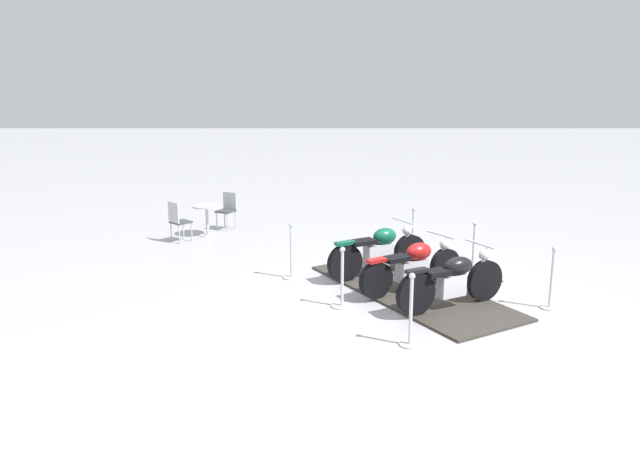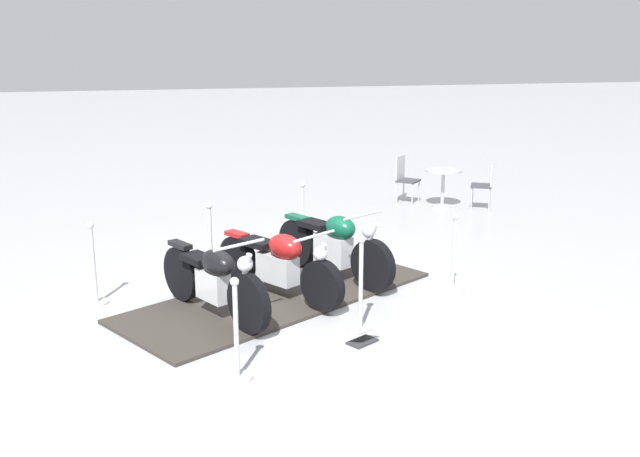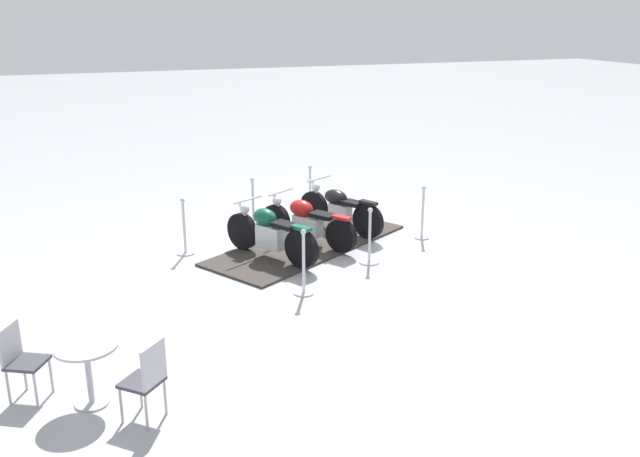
# 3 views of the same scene
# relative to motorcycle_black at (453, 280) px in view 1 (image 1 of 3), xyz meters

# --- Properties ---
(ground_plane) EXTENTS (80.00, 80.00, 0.00)m
(ground_plane) POSITION_rel_motorcycle_black_xyz_m (0.87, 0.55, -0.52)
(ground_plane) COLOR #B2B2B7
(display_platform) EXTENTS (4.50, 3.58, 0.04)m
(display_platform) POSITION_rel_motorcycle_black_xyz_m (0.87, 0.55, -0.49)
(display_platform) COLOR #38332D
(display_platform) RESTS_ON ground_plane
(motorcycle_black) EXTENTS (1.13, 1.93, 1.02)m
(motorcycle_black) POSITION_rel_motorcycle_black_xyz_m (0.00, 0.00, 0.00)
(motorcycle_black) COLOR black
(motorcycle_black) RESTS_ON display_platform
(motorcycle_maroon) EXTENTS (1.32, 1.96, 0.94)m
(motorcycle_maroon) POSITION_rel_motorcycle_black_xyz_m (0.88, 0.52, -0.03)
(motorcycle_maroon) COLOR black
(motorcycle_maroon) RESTS_ON display_platform
(motorcycle_forest) EXTENTS (1.20, 1.98, 1.02)m
(motorcycle_forest) POSITION_rel_motorcycle_black_xyz_m (1.76, 1.04, -0.00)
(motorcycle_forest) COLOR black
(motorcycle_forest) RESTS_ON display_platform
(stanchion_left_mid) EXTENTS (0.36, 0.36, 1.04)m
(stanchion_left_mid) POSITION_rel_motorcycle_black_xyz_m (0.12, 1.81, -0.21)
(stanchion_left_mid) COLOR silver
(stanchion_left_mid) RESTS_ON ground_plane
(stanchion_right_rear) EXTENTS (0.33, 0.33, 1.08)m
(stanchion_right_rear) POSITION_rel_motorcycle_black_xyz_m (3.16, 0.20, -0.17)
(stanchion_right_rear) COLOR silver
(stanchion_right_rear) RESTS_ON ground_plane
(stanchion_right_front) EXTENTS (0.30, 0.30, 1.07)m
(stanchion_right_front) POSITION_rel_motorcycle_black_xyz_m (0.05, -1.63, -0.15)
(stanchion_right_front) COLOR silver
(stanchion_right_front) RESTS_ON ground_plane
(stanchion_left_rear) EXTENTS (0.33, 0.33, 1.09)m
(stanchion_left_rear) POSITION_rel_motorcycle_black_xyz_m (1.68, 2.73, -0.17)
(stanchion_left_rear) COLOR silver
(stanchion_left_rear) RESTS_ON ground_plane
(stanchion_right_mid) EXTENTS (0.29, 0.29, 1.13)m
(stanchion_right_mid) POSITION_rel_motorcycle_black_xyz_m (1.61, -0.72, -0.11)
(stanchion_right_mid) COLOR silver
(stanchion_right_mid) RESTS_ON ground_plane
(stanchion_left_front) EXTENTS (0.30, 0.30, 1.08)m
(stanchion_left_front) POSITION_rel_motorcycle_black_xyz_m (-1.43, 0.90, -0.14)
(stanchion_left_front) COLOR silver
(stanchion_left_front) RESTS_ON ground_plane
(info_placard) EXTENTS (0.39, 0.34, 0.19)m
(info_placard) POSITION_rel_motorcycle_black_xyz_m (1.52, -1.09, -0.46)
(info_placard) COLOR #333338
(info_placard) RESTS_ON ground_plane
(cafe_table) EXTENTS (0.72, 0.72, 0.76)m
(cafe_table) POSITION_rel_motorcycle_black_xyz_m (5.03, 4.93, 0.05)
(cafe_table) COLOR #B7B7BC
(cafe_table) RESTS_ON ground_plane
(cafe_chair_near_table) EXTENTS (0.54, 0.54, 0.93)m
(cafe_chair_near_table) POSITION_rel_motorcycle_black_xyz_m (5.75, 4.54, 0.02)
(cafe_chair_near_table) COLOR #B7B7BC
(cafe_chair_near_table) RESTS_ON ground_plane
(cafe_chair_across_table) EXTENTS (0.57, 0.57, 0.96)m
(cafe_chair_across_table) POSITION_rel_motorcycle_black_xyz_m (4.43, 5.50, 0.03)
(cafe_chair_across_table) COLOR #B7B7BC
(cafe_chair_across_table) RESTS_ON ground_plane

